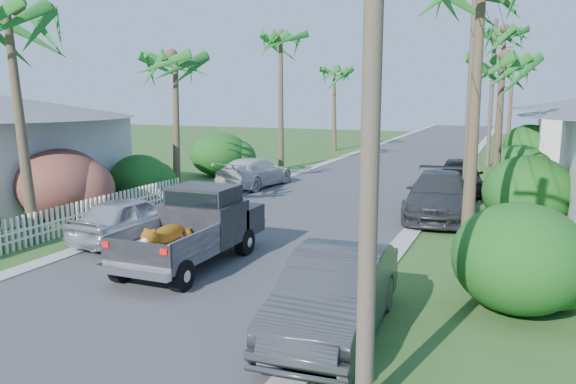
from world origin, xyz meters
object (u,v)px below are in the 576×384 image
at_px(palm_l_c, 281,35).
at_px(utility_pole_d, 501,93).
at_px(pickup_truck, 199,225).
at_px(utility_pole_c, 492,93).
at_px(utility_pole_b, 471,92).
at_px(parked_car_lf, 255,173).
at_px(palm_r_b, 503,57).
at_px(palm_l_a, 11,8).
at_px(parked_car_rn, 335,294).
at_px(parked_car_rm, 439,196).
at_px(palm_r_d, 513,66).
at_px(parked_car_ln, 130,219).
at_px(palm_l_d, 335,69).
at_px(utility_pole_a, 372,89).
at_px(parked_car_rf, 461,176).
at_px(palm_r_c, 505,30).
at_px(palm_l_b, 174,56).

relative_size(palm_l_c, utility_pole_d, 1.02).
height_order(pickup_truck, palm_l_c, palm_l_c).
xyz_separation_m(utility_pole_c, utility_pole_d, (0.00, 15.00, 0.00)).
bearing_deg(pickup_truck, utility_pole_b, 57.62).
distance_m(parked_car_lf, utility_pole_c, 16.71).
bearing_deg(palm_r_b, palm_l_a, -136.85).
relative_size(parked_car_rn, utility_pole_d, 0.53).
relative_size(parked_car_rn, utility_pole_c, 0.53).
relative_size(pickup_truck, palm_r_b, 0.71).
bearing_deg(parked_car_rm, palm_r_d, 82.12).
bearing_deg(parked_car_lf, parked_car_ln, 100.21).
relative_size(parked_car_ln, palm_l_d, 0.54).
bearing_deg(parked_car_rn, utility_pole_c, 84.08).
relative_size(parked_car_lf, utility_pole_a, 0.55).
relative_size(parked_car_rf, utility_pole_b, 0.52).
distance_m(palm_l_d, palm_r_d, 14.32).
bearing_deg(utility_pole_c, palm_l_c, -152.65).
height_order(parked_car_rf, palm_r_c, palm_r_c).
bearing_deg(palm_r_b, pickup_truck, -121.42).
xyz_separation_m(pickup_truck, parked_car_ln, (-3.14, 1.07, -0.30)).
bearing_deg(utility_pole_d, palm_l_a, -106.44).
xyz_separation_m(parked_car_ln, palm_l_d, (-2.90, 29.48, 5.73)).
relative_size(parked_car_lf, palm_r_d, 0.62).
xyz_separation_m(palm_l_a, palm_l_c, (0.20, 19.00, 0.98)).
relative_size(palm_l_c, palm_l_d, 1.19).
bearing_deg(pickup_truck, palm_l_d, 101.18).
bearing_deg(parked_car_ln, palm_r_b, -131.04).
relative_size(pickup_truck, palm_l_b, 0.69).
xyz_separation_m(pickup_truck, palm_l_c, (-5.54, 18.56, 6.90)).
bearing_deg(palm_l_a, utility_pole_d, 73.56).
distance_m(palm_l_a, palm_r_b, 17.57).
bearing_deg(palm_l_d, utility_pole_d, 36.64).
bearing_deg(parked_car_rn, palm_l_b, 130.48).
bearing_deg(palm_r_d, parked_car_rm, -93.46).
bearing_deg(parked_car_lf, palm_r_c, -129.63).
distance_m(palm_l_a, utility_pole_c, 27.74).
height_order(parked_car_rn, palm_r_d, palm_r_d).
xyz_separation_m(parked_car_rn, palm_r_c, (1.81, 25.63, 7.32)).
xyz_separation_m(parked_car_lf, utility_pole_d, (10.12, 27.73, 3.88)).
bearing_deg(utility_pole_c, pickup_truck, -103.86).
relative_size(parked_car_rm, utility_pole_b, 0.62).
xyz_separation_m(palm_r_d, utility_pole_d, (-0.90, 3.00, -2.14)).
bearing_deg(utility_pole_a, parked_car_ln, 144.69).
distance_m(palm_r_c, utility_pole_d, 17.37).
relative_size(parked_car_lf, utility_pole_d, 0.55).
height_order(palm_r_b, utility_pole_a, utility_pole_a).
distance_m(utility_pole_a, utility_pole_b, 15.00).
xyz_separation_m(palm_l_c, palm_r_d, (12.50, 18.00, -1.18)).
xyz_separation_m(parked_car_rf, palm_l_d, (-11.50, 16.58, 5.65)).
bearing_deg(pickup_truck, parked_car_ln, 161.15).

